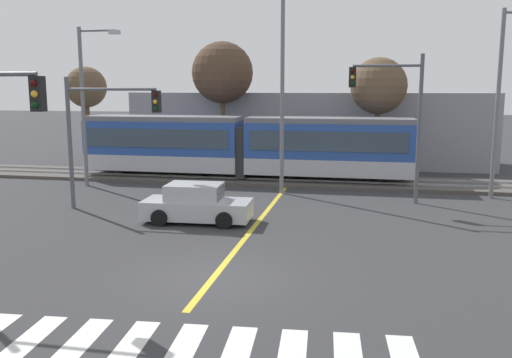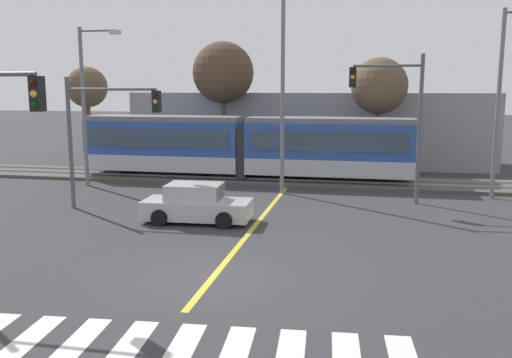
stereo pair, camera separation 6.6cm
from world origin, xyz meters
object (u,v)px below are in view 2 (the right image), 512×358
street_lamp_east (503,94)px  bare_tree_west (223,73)px  sedan_crossing (197,204)px  street_lamp_centre (287,81)px  street_lamp_west (87,97)px  traffic_light_far_right (397,108)px  traffic_light_mid_left (101,123)px  bare_tree_east (379,86)px  bare_tree_far_west (87,88)px  light_rail_tram (245,145)px

street_lamp_east → bare_tree_west: 16.65m
sedan_crossing → street_lamp_centre: (2.57, 6.51, 4.85)m
street_lamp_centre → street_lamp_east: street_lamp_centre is taller
street_lamp_west → traffic_light_far_right: bearing=-4.6°
traffic_light_mid_left → street_lamp_west: 6.38m
sedan_crossing → traffic_light_far_right: (7.75, 5.30, 3.63)m
traffic_light_mid_left → street_lamp_centre: size_ratio=0.57×
street_lamp_west → sedan_crossing: bearing=-39.3°
traffic_light_mid_left → bare_tree_west: 13.07m
street_lamp_centre → sedan_crossing: bearing=-111.5°
traffic_light_mid_left → traffic_light_far_right: size_ratio=0.85×
traffic_light_far_right → traffic_light_mid_left: bearing=-162.1°
street_lamp_west → bare_tree_east: 16.65m
bare_tree_far_west → bare_tree_west: (10.19, -1.34, 0.93)m
street_lamp_east → bare_tree_east: street_lamp_east is taller
street_lamp_west → bare_tree_west: (5.43, 7.44, 1.39)m
light_rail_tram → sedan_crossing: light_rail_tram is taller
traffic_light_far_right → street_lamp_centre: size_ratio=0.68×
traffic_light_far_right → street_lamp_west: 15.84m
street_lamp_east → bare_tree_far_west: street_lamp_east is taller
traffic_light_mid_left → street_lamp_east: 18.17m
traffic_light_mid_left → bare_tree_east: bearing=46.2°
bare_tree_west → bare_tree_east: 9.76m
traffic_light_far_right → bare_tree_east: 8.27m
street_lamp_centre → traffic_light_mid_left: bearing=-144.0°
light_rail_tram → bare_tree_far_west: bearing=156.3°
bare_tree_far_west → street_lamp_east: bearing=-17.7°
traffic_light_mid_left → bare_tree_far_west: (-8.22, 14.03, 1.45)m
traffic_light_far_right → street_lamp_west: size_ratio=0.80×
bare_tree_west → bare_tree_east: bearing=-3.1°
street_lamp_centre → bare_tree_west: bearing=124.6°
light_rail_tram → street_lamp_centre: size_ratio=1.87×
bare_tree_east → traffic_light_far_right: bearing=-85.5°
street_lamp_centre → bare_tree_east: bearing=57.0°
light_rail_tram → street_lamp_west: street_lamp_west is taller
sedan_crossing → bare_tree_west: bare_tree_west is taller
street_lamp_centre → bare_tree_west: size_ratio=1.22×
street_lamp_centre → bare_tree_far_west: street_lamp_centre is taller
light_rail_tram → street_lamp_east: bearing=-11.5°
traffic_light_far_right → street_lamp_east: 5.24m
bare_tree_far_west → bare_tree_east: bearing=-5.3°
street_lamp_west → street_lamp_east: (20.60, 0.68, 0.20)m
light_rail_tram → traffic_light_mid_left: size_ratio=3.26×
street_lamp_centre → light_rail_tram: bearing=130.3°
street_lamp_east → bare_tree_east: size_ratio=1.25×
light_rail_tram → bare_tree_far_west: (-12.52, 5.49, 3.15)m
sedan_crossing → traffic_light_mid_left: bearing=163.9°
traffic_light_far_right → bare_tree_west: bearing=139.9°
traffic_light_mid_left → street_lamp_west: size_ratio=0.68×
sedan_crossing → bare_tree_west: size_ratio=0.53×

